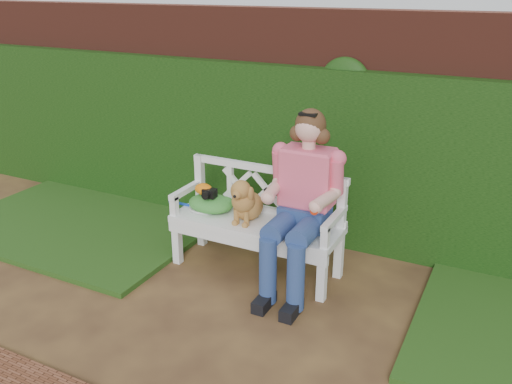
% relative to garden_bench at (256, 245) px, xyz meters
% --- Properties ---
extents(ground, '(60.00, 60.00, 0.00)m').
position_rel_garden_bench_xyz_m(ground, '(0.34, -0.84, -0.24)').
color(ground, '#392519').
extents(brick_wall, '(10.00, 0.30, 2.20)m').
position_rel_garden_bench_xyz_m(brick_wall, '(0.34, 1.06, 0.86)').
color(brick_wall, '#59261C').
rests_on(brick_wall, ground).
extents(ivy_hedge, '(10.00, 0.18, 1.70)m').
position_rel_garden_bench_xyz_m(ivy_hedge, '(0.34, 0.84, 0.61)').
color(ivy_hedge, '#264E16').
rests_on(ivy_hedge, ground).
extents(grass_left, '(2.60, 2.00, 0.05)m').
position_rel_garden_bench_xyz_m(grass_left, '(-2.06, 0.06, -0.21)').
color(grass_left, '#173A0D').
rests_on(grass_left, ground).
extents(garden_bench, '(1.58, 0.61, 0.48)m').
position_rel_garden_bench_xyz_m(garden_bench, '(0.00, 0.00, 0.00)').
color(garden_bench, white).
rests_on(garden_bench, ground).
extents(seated_woman, '(0.91, 1.04, 1.53)m').
position_rel_garden_bench_xyz_m(seated_woman, '(0.45, -0.02, 0.53)').
color(seated_woman, '#FA5987').
rests_on(seated_woman, ground).
extents(dog, '(0.37, 0.44, 0.41)m').
position_rel_garden_bench_xyz_m(dog, '(-0.08, -0.03, 0.44)').
color(dog, '#975D3C').
rests_on(dog, garden_bench).
extents(tennis_racket, '(0.60, 0.41, 0.03)m').
position_rel_garden_bench_xyz_m(tennis_racket, '(-0.56, 0.00, 0.25)').
color(tennis_racket, beige).
rests_on(tennis_racket, garden_bench).
extents(green_bag, '(0.44, 0.34, 0.15)m').
position_rel_garden_bench_xyz_m(green_bag, '(-0.47, 0.02, 0.31)').
color(green_bag, green).
rests_on(green_bag, garden_bench).
extents(camera_item, '(0.12, 0.09, 0.08)m').
position_rel_garden_bench_xyz_m(camera_item, '(-0.46, -0.02, 0.42)').
color(camera_item, black).
rests_on(camera_item, green_bag).
extents(baseball_glove, '(0.18, 0.15, 0.11)m').
position_rel_garden_bench_xyz_m(baseball_glove, '(-0.53, 0.01, 0.44)').
color(baseball_glove, orange).
rests_on(baseball_glove, green_bag).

